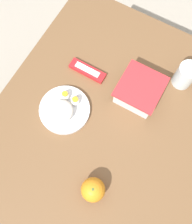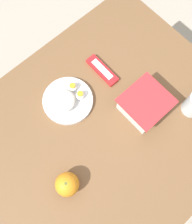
% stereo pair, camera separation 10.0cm
% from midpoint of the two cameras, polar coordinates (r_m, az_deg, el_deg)
% --- Properties ---
extents(ground_plane, '(10.00, 10.00, 0.00)m').
position_cam_midpoint_polar(ground_plane, '(1.77, 2.82, -9.82)').
color(ground_plane, '#B2A899').
extents(table, '(1.05, 0.88, 0.77)m').
position_cam_midpoint_polar(table, '(1.09, 4.51, -4.59)').
color(table, brown).
rests_on(table, ground_plane).
extents(food_container, '(0.17, 0.16, 0.09)m').
position_cam_midpoint_polar(food_container, '(1.02, 13.26, 1.06)').
color(food_container, white).
rests_on(food_container, table).
extents(orange_fruit, '(0.08, 0.08, 0.08)m').
position_cam_midpoint_polar(orange_fruit, '(0.94, -3.22, -15.92)').
color(orange_fruit, orange).
rests_on(orange_fruit, table).
extents(rice_plate, '(0.20, 0.20, 0.06)m').
position_cam_midpoint_polar(rice_plate, '(1.02, -3.60, 2.19)').
color(rice_plate, white).
rests_on(rice_plate, table).
extents(candy_bar, '(0.05, 0.15, 0.02)m').
position_cam_midpoint_polar(candy_bar, '(1.09, 3.99, 8.67)').
color(candy_bar, red).
rests_on(candy_bar, table).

